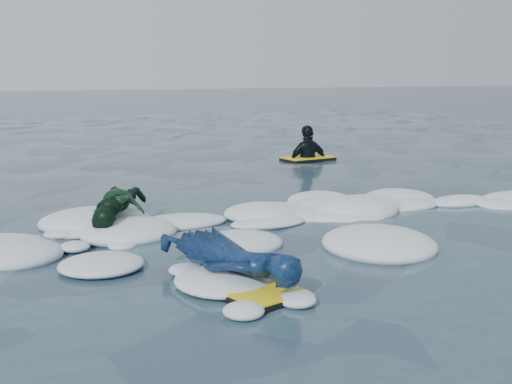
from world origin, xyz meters
TOP-DOWN VIEW (x-y plane):
  - ground at (0.00, 0.00)m, footprint 120.00×120.00m
  - foam_band at (0.00, 1.03)m, footprint 12.00×3.10m
  - prone_woman_unit at (-0.08, -0.49)m, footprint 1.06×1.65m
  - prone_child_unit at (-0.62, 1.67)m, footprint 1.06×1.37m
  - waiting_rider_unit at (3.99, 6.06)m, footprint 1.12×0.73m

SIDE VIEW (x-z plane):
  - waiting_rider_unit at x=3.99m, z-range -0.84..0.72m
  - ground at x=0.00m, z-range 0.00..0.00m
  - foam_band at x=0.00m, z-range -0.15..0.15m
  - prone_woman_unit at x=-0.08m, z-range 0.01..0.41m
  - prone_child_unit at x=-0.62m, z-range 0.01..0.49m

